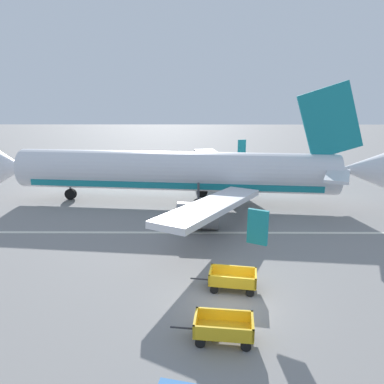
{
  "coord_description": "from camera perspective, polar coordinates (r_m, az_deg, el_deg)",
  "views": [
    {
      "loc": [
        -1.76,
        -15.9,
        10.15
      ],
      "look_at": [
        -1.9,
        10.75,
        2.8
      ],
      "focal_mm": 33.18,
      "sensor_mm": 36.0,
      "label": 1
    }
  ],
  "objects": [
    {
      "name": "apron_stripe",
      "position": [
        27.19,
        4.02,
        -6.53
      ],
      "size": [
        120.0,
        0.36,
        0.01
      ],
      "primitive_type": "cube",
      "color": "silver",
      "rests_on": "ground"
    },
    {
      "name": "baggage_cart_nearest",
      "position": [
        16.14,
        5.04,
        -20.9
      ],
      "size": [
        3.61,
        1.67,
        1.07
      ],
      "color": "gold",
      "rests_on": "ground"
    },
    {
      "name": "ground_plane",
      "position": [
        18.94,
        5.86,
        -17.07
      ],
      "size": [
        220.0,
        220.0,
        0.0
      ],
      "primitive_type": "plane",
      "color": "gray"
    },
    {
      "name": "baggage_cart_second_in_row",
      "position": [
        19.66,
        6.53,
        -13.74
      ],
      "size": [
        3.62,
        1.78,
        1.07
      ],
      "color": "gold",
      "rests_on": "ground"
    },
    {
      "name": "airplane",
      "position": [
        33.57,
        -1.12,
        3.21
      ],
      "size": [
        37.67,
        30.3,
        11.34
      ],
      "color": "silver",
      "rests_on": "ground"
    }
  ]
}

